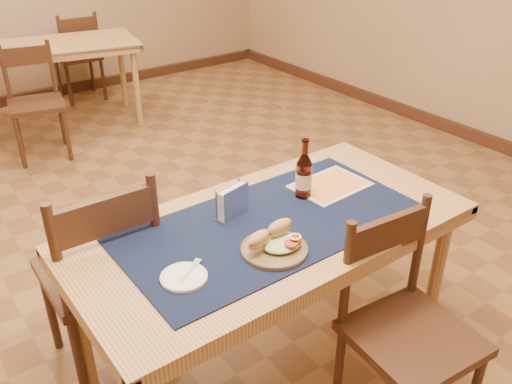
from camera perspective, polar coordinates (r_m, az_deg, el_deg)
room at (r=2.54m, az=-9.90°, el=17.28°), size 6.04×7.04×2.84m
main_table at (r=2.19m, az=1.56°, el=-5.19°), size 1.60×0.80×0.75m
placemat at (r=2.15m, az=1.59°, el=-3.31°), size 1.20×0.60×0.01m
baseboard at (r=3.10m, az=-7.79°, el=-7.87°), size 6.00×7.00×0.10m
back_table at (r=5.17m, az=-20.71°, el=13.50°), size 1.56×1.00×0.75m
chair_main_far at (r=2.38m, az=-15.90°, el=-8.06°), size 0.46×0.46×0.98m
chair_main_near at (r=2.16m, az=15.42°, el=-13.48°), size 0.46×0.46×0.92m
chair_back_near at (r=4.66m, az=-22.22°, el=8.93°), size 0.49×0.49×0.88m
chair_back_far at (r=5.87m, az=-18.20°, el=13.52°), size 0.43×0.43×0.89m
sandwich_plate at (r=1.98m, az=2.01°, el=-5.53°), size 0.25×0.25×0.09m
side_plate at (r=1.87m, az=-7.61°, el=-8.83°), size 0.16×0.16×0.01m
fork at (r=1.89m, az=-6.75°, el=-7.96°), size 0.12×0.09×0.00m
beer_bottle at (r=2.29m, az=5.06°, el=1.72°), size 0.07×0.07×0.26m
napkin_holder at (r=2.16m, az=-2.50°, el=-1.04°), size 0.16×0.08×0.13m
menu_card at (r=2.43m, az=7.83°, el=0.74°), size 0.34×0.25×0.01m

